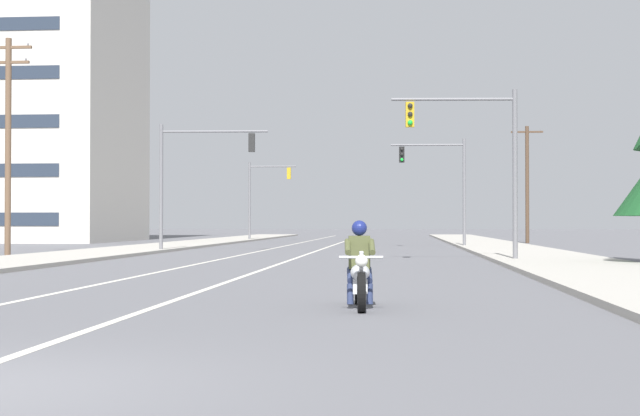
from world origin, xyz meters
The scene contains 11 objects.
lane_stripe_center centered at (-0.26, 45.00, 0.00)m, with size 0.16×100.00×0.01m, color beige.
lane_stripe_left centered at (-3.05, 45.00, 0.00)m, with size 0.16×100.00×0.01m, color beige.
sidewalk_kerb_right centered at (9.38, 40.00, 0.07)m, with size 4.40×110.00×0.14m, color #ADA89E.
sidewalk_kerb_left centered at (-9.38, 40.00, 0.07)m, with size 4.40×110.00×0.14m, color #ADA89E.
motorcycle_with_rider centered at (3.18, 7.86, 0.59)m, with size 0.70×2.19×1.46m.
traffic_signal_near_right centered at (6.72, 26.17, 4.07)m, with size 4.51×0.58×6.20m.
traffic_signal_near_left centered at (-6.15, 37.10, 4.12)m, with size 5.28×0.54×6.20m.
traffic_signal_mid_right centered at (6.37, 45.94, 4.06)m, with size 4.25×0.48×6.20m.
traffic_signal_mid_left centered at (-6.84, 65.54, 4.03)m, with size 3.77×0.37×6.20m.
utility_pole_left_near centered at (-13.03, 31.58, 5.06)m, with size 2.06×0.26×9.43m.
utility_pole_right_far centered at (12.72, 58.10, 4.26)m, with size 2.19×0.26×8.10m.
Camera 1 is at (3.82, -7.78, 1.42)m, focal length 52.77 mm.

